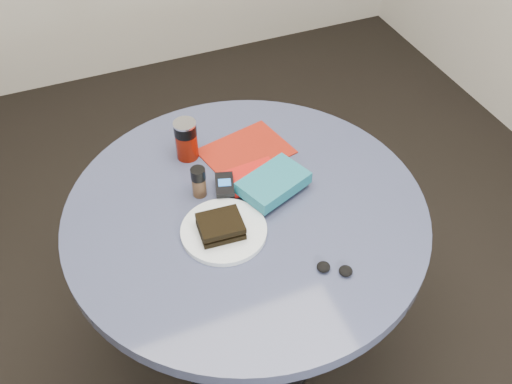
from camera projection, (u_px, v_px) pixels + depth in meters
name	position (u px, v px, depth m)	size (l,w,h in m)	color
ground	(248.00, 348.00, 2.09)	(4.00, 4.00, 0.00)	black
table	(247.00, 246.00, 1.68)	(1.00, 1.00, 0.75)	black
plate	(224.00, 231.00, 1.49)	(0.23, 0.23, 0.01)	white
sandwich	(221.00, 226.00, 1.47)	(0.12, 0.10, 0.04)	black
soda_can	(186.00, 140.00, 1.67)	(0.07, 0.07, 0.13)	#6F1405
pepper_grinder	(199.00, 182.00, 1.57)	(0.04, 0.04, 0.09)	#4B3320
magazine	(246.00, 151.00, 1.73)	(0.25, 0.19, 0.00)	maroon
red_book	(252.00, 177.00, 1.63)	(0.16, 0.11, 0.01)	#B0120D
novel	(273.00, 183.00, 1.58)	(0.19, 0.12, 0.04)	#175E6F
mp3_player	(225.00, 185.00, 1.59)	(0.07, 0.10, 0.02)	black
headphones	(335.00, 269.00, 1.40)	(0.09, 0.08, 0.02)	black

